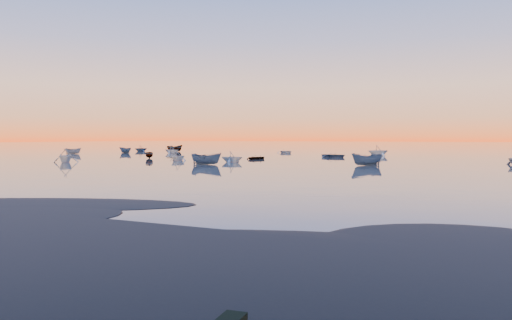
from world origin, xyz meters
The scene contains 4 objects.
ground centered at (0.00, 100.00, 0.00)m, with size 600.00×600.00×0.00m, color #6F665D.
mud_lobes centered at (0.00, -1.00, 0.01)m, with size 140.00×6.00×0.07m, color black, non-canonical shape.
moored_fleet centered at (0.00, 53.00, 0.00)m, with size 124.00×58.00×1.20m, color silver, non-canonical shape.
boat_near_center centered at (-11.75, 34.62, 0.00)m, with size 4.16×1.76×1.44m, color #364D68.
Camera 1 is at (20.61, -18.49, 3.35)m, focal length 35.00 mm.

